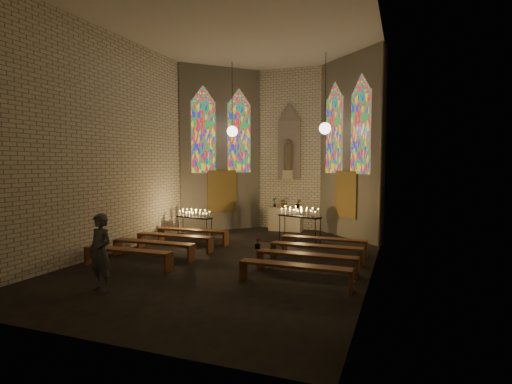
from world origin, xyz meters
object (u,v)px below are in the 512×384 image
(altar, at_px, (286,219))
(visitor, at_px, (100,252))
(aisle_flower_pot, at_px, (258,243))
(votive_stand_right, at_px, (300,214))
(votive_stand_left, at_px, (194,215))

(altar, bearing_deg, visitor, -100.04)
(aisle_flower_pot, bearing_deg, visitor, -107.91)
(altar, distance_m, aisle_flower_pot, 3.86)
(altar, bearing_deg, votive_stand_right, -63.12)
(altar, bearing_deg, aisle_flower_pot, -88.22)
(votive_stand_left, bearing_deg, altar, 61.87)
(altar, xyz_separation_m, votive_stand_right, (1.20, -2.37, 0.56))
(altar, distance_m, votive_stand_left, 4.20)
(visitor, bearing_deg, votive_stand_left, 109.55)
(votive_stand_right, height_order, visitor, visitor)
(aisle_flower_pot, height_order, votive_stand_right, votive_stand_right)
(altar, relative_size, aisle_flower_pot, 3.70)
(votive_stand_left, bearing_deg, visitor, -69.49)
(altar, distance_m, visitor, 9.46)
(aisle_flower_pot, xyz_separation_m, votive_stand_left, (-2.76, 0.61, 0.75))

